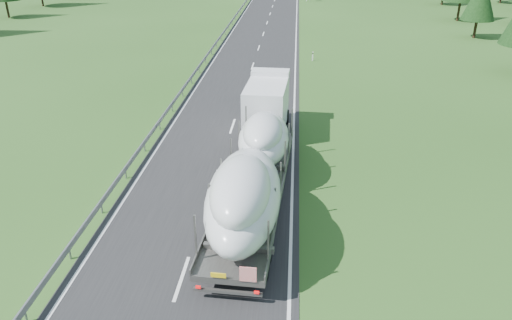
{
  "coord_description": "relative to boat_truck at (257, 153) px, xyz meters",
  "views": [
    {
      "loc": [
        4.49,
        -25.8,
        13.57
      ],
      "look_at": [
        2.6,
        -1.57,
        2.22
      ],
      "focal_mm": 35.0,
      "sensor_mm": 36.0,
      "label": 1
    }
  ],
  "objects": [
    {
      "name": "ground",
      "position": [
        -2.6,
        1.12,
        -2.42
      ],
      "size": [
        400.0,
        400.0,
        0.0
      ],
      "primitive_type": "plane",
      "color": "#244818",
      "rests_on": "ground"
    },
    {
      "name": "boat_truck",
      "position": [
        0.0,
        0.0,
        0.0
      ],
      "size": [
        3.92,
        21.91,
        4.55
      ],
      "color": "silver",
      "rests_on": "ground"
    }
  ]
}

